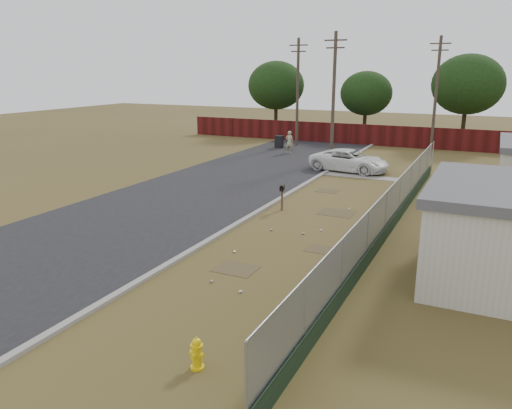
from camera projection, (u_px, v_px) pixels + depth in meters
The scene contains 12 objects.
ground at pixel (309, 230), 20.79m from camera, with size 120.00×120.00×0.00m, color brown.
street at pixel (249, 178), 30.60m from camera, with size 15.10×60.00×0.12m.
chainlink_fence at pixel (391, 215), 20.18m from camera, with size 0.10×27.06×2.02m.
privacy_fence at pixel (340, 133), 44.81m from camera, with size 30.00×0.12×1.80m, color #4E1011.
utility_poles at pixel (355, 93), 39.07m from camera, with size 12.60×8.24×9.00m.
horizon_trees at pixel (420, 93), 39.73m from camera, with size 33.32×31.94×7.78m.
fire_hydrant at pixel (197, 354), 11.11m from camera, with size 0.35×0.35×0.78m.
mailbox at pixel (282, 190), 23.48m from camera, with size 0.30×0.55×1.26m.
pickup_truck at pixel (349, 161), 32.57m from camera, with size 2.36×5.12×1.42m, color white.
pedestrian at pixel (289, 142), 39.43m from camera, with size 0.65×0.43×1.79m, color tan.
trash_bin at pixel (279, 142), 42.31m from camera, with size 0.70×0.74×1.03m.
scattered_litter at pixel (295, 240), 19.45m from camera, with size 4.04×10.52×0.07m.
Camera 1 is at (6.54, -18.79, 6.51)m, focal length 35.00 mm.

